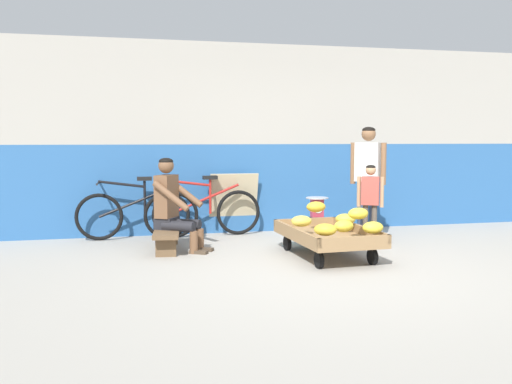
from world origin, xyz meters
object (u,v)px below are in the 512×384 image
vendor_seated (173,205)px  customer_adult (368,170)px  bicycle_far_left (203,212)px  low_bench (167,234)px  bicycle_near_left (137,214)px  banana_cart (327,237)px  weighing_scale (317,208)px  plastic_crate (317,230)px  sign_board (233,203)px  customer_child (370,197)px

vendor_seated → customer_adult: bearing=3.0°
bicycle_far_left → low_bench: bearing=-123.3°
bicycle_near_left → banana_cart: bearing=-38.8°
bicycle_far_left → customer_adult: customer_adult is taller
weighing_scale → customer_adult: bearing=-5.3°
plastic_crate → bicycle_near_left: bearing=163.2°
banana_cart → vendor_seated: size_ratio=1.30×
banana_cart → customer_adult: bearing=45.6°
bicycle_near_left → bicycle_far_left: same height
low_bench → vendor_seated: vendor_seated is taller
plastic_crate → customer_adult: size_ratio=0.24×
sign_board → customer_child: customer_child is taller
customer_adult → low_bench: bearing=-178.1°
banana_cart → weighing_scale: (0.22, 1.00, 0.21)m
banana_cart → plastic_crate: banana_cart is taller
bicycle_near_left → sign_board: 1.39m
weighing_scale → customer_child: customer_child is taller
customer_child → vendor_seated: bearing=171.5°
bicycle_near_left → weighing_scale: bearing=-16.8°
banana_cart → customer_child: customer_child is taller
low_bench → customer_child: (2.51, -0.41, 0.45)m
banana_cart → plastic_crate: 1.03m
vendor_seated → plastic_crate: (1.93, 0.20, -0.42)m
low_bench → bicycle_near_left: size_ratio=0.68×
sign_board → customer_adult: size_ratio=0.57×
sign_board → vendor_seated: bearing=-130.8°
sign_board → customer_adult: customer_adult is taller
plastic_crate → bicycle_far_left: 1.61m
weighing_scale → bicycle_far_left: bearing=153.7°
vendor_seated → banana_cart: bearing=-25.0°
weighing_scale → sign_board: (-0.97, 0.91, -0.02)m
vendor_seated → customer_child: vendor_seated is taller
bicycle_far_left → sign_board: size_ratio=1.89×
vendor_seated → bicycle_near_left: bearing=114.5°
bicycle_near_left → plastic_crate: bearing=-16.8°
sign_board → customer_child: bearing=-45.1°
sign_board → low_bench: bearing=-134.2°
banana_cart → vendor_seated: (-1.71, 0.80, 0.33)m
plastic_crate → customer_child: (0.51, -0.56, 0.50)m
vendor_seated → bicycle_near_left: 1.02m
low_bench → bicycle_far_left: (0.57, 0.86, 0.15)m
banana_cart → sign_board: (-0.75, 1.91, 0.20)m
low_bench → weighing_scale: weighing_scale is taller
banana_cart → vendor_seated: bearing=155.0°
banana_cart → customer_adult: size_ratio=0.97×
weighing_scale → plastic_crate: bearing=90.0°
banana_cart → bicycle_far_left: size_ratio=0.89×
low_bench → weighing_scale: 2.02m
plastic_crate → sign_board: size_ratio=0.41×
sign_board → customer_adult: (1.66, -0.98, 0.52)m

